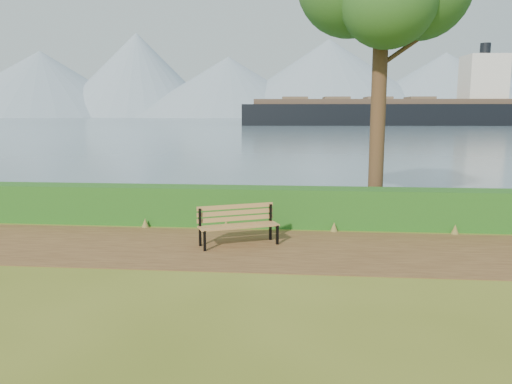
# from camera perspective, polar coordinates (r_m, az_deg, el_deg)

# --- Properties ---
(ground) EXTENTS (140.00, 140.00, 0.00)m
(ground) POSITION_cam_1_polar(r_m,az_deg,el_deg) (10.56, 0.80, -6.94)
(ground) COLOR #525F1B
(ground) RESTS_ON ground
(path) EXTENTS (40.00, 3.40, 0.01)m
(path) POSITION_cam_1_polar(r_m,az_deg,el_deg) (10.85, 0.93, -6.48)
(path) COLOR #4F311B
(path) RESTS_ON ground
(hedge) EXTENTS (32.00, 0.85, 1.00)m
(hedge) POSITION_cam_1_polar(r_m,az_deg,el_deg) (12.97, 1.74, -1.68)
(hedge) COLOR #184C15
(hedge) RESTS_ON ground
(water) EXTENTS (700.00, 510.00, 0.00)m
(water) POSITION_cam_1_polar(r_m,az_deg,el_deg) (270.14, 5.33, 8.27)
(water) COLOR slate
(water) RESTS_ON ground
(mountains) EXTENTS (585.00, 190.00, 70.00)m
(mountains) POSITION_cam_1_polar(r_m,az_deg,el_deg) (417.03, 4.17, 12.31)
(mountains) COLOR gray
(mountains) RESTS_ON ground
(bench) EXTENTS (1.82, 1.20, 0.89)m
(bench) POSITION_cam_1_polar(r_m,az_deg,el_deg) (11.08, -2.11, -3.46)
(bench) COLOR black
(bench) RESTS_ON ground
(cargo_ship) EXTENTS (73.38, 16.33, 22.09)m
(cargo_ship) POSITION_cam_1_polar(r_m,az_deg,el_deg) (131.69, 15.89, 8.76)
(cargo_ship) COLOR black
(cargo_ship) RESTS_ON ground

